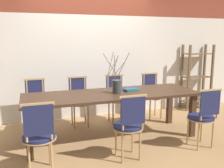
# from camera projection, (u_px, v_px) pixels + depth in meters

# --- Properties ---
(ground_plane) EXTENTS (16.00, 16.00, 0.00)m
(ground_plane) POSITION_uv_depth(u_px,v_px,m) (112.00, 138.00, 4.17)
(ground_plane) COLOR #A87F51
(wall_rear) EXTENTS (12.00, 0.06, 3.20)m
(wall_rear) POSITION_uv_depth(u_px,v_px,m) (92.00, 40.00, 5.09)
(wall_rear) COLOR silver
(wall_rear) RESTS_ON ground_plane
(dining_table) EXTENTS (2.82, 0.92, 0.77)m
(dining_table) POSITION_uv_depth(u_px,v_px,m) (112.00, 99.00, 4.05)
(dining_table) COLOR #422B1C
(dining_table) RESTS_ON ground_plane
(chair_near_leftend) EXTENTS (0.42, 0.42, 0.93)m
(chair_near_leftend) POSITION_uv_depth(u_px,v_px,m) (39.00, 134.00, 2.98)
(chair_near_leftend) COLOR #1E234C
(chair_near_leftend) RESTS_ON ground_plane
(chair_near_left) EXTENTS (0.42, 0.42, 0.93)m
(chair_near_left) POSITION_uv_depth(u_px,v_px,m) (129.00, 124.00, 3.35)
(chair_near_left) COLOR #1E234C
(chair_near_left) RESTS_ON ground_plane
(chair_near_center) EXTENTS (0.42, 0.42, 0.93)m
(chair_near_center) POSITION_uv_depth(u_px,v_px,m) (203.00, 115.00, 3.72)
(chair_near_center) COLOR #1E234C
(chair_near_center) RESTS_ON ground_plane
(chair_far_leftend) EXTENTS (0.42, 0.42, 0.93)m
(chair_far_leftend) POSITION_uv_depth(u_px,v_px,m) (36.00, 103.00, 4.43)
(chair_far_leftend) COLOR #1E234C
(chair_far_leftend) RESTS_ON ground_plane
(chair_far_left) EXTENTS (0.42, 0.42, 0.93)m
(chair_far_left) POSITION_uv_depth(u_px,v_px,m) (79.00, 99.00, 4.68)
(chair_far_left) COLOR #1E234C
(chair_far_left) RESTS_ON ground_plane
(chair_far_center) EXTENTS (0.42, 0.42, 0.93)m
(chair_far_center) POSITION_uv_depth(u_px,v_px,m) (116.00, 96.00, 4.91)
(chair_far_center) COLOR #1E234C
(chair_far_center) RESTS_ON ground_plane
(chair_far_right) EXTENTS (0.42, 0.42, 0.93)m
(chair_far_right) POSITION_uv_depth(u_px,v_px,m) (152.00, 93.00, 5.16)
(chair_far_right) COLOR #1E234C
(chair_far_right) RESTS_ON ground_plane
(vase_centerpiece) EXTENTS (0.41, 0.41, 0.66)m
(vase_centerpiece) POSITION_uv_depth(u_px,v_px,m) (117.00, 86.00, 4.01)
(vase_centerpiece) COLOR #33383D
(vase_centerpiece) RESTS_ON dining_table
(book_stack) EXTENTS (0.26, 0.18, 0.04)m
(book_stack) POSITION_uv_depth(u_px,v_px,m) (131.00, 90.00, 4.21)
(book_stack) COLOR #1E6B4C
(book_stack) RESTS_ON dining_table
(shelving_rack) EXTENTS (0.68, 0.32, 1.49)m
(shelving_rack) POSITION_uv_depth(u_px,v_px,m) (197.00, 77.00, 5.81)
(shelving_rack) COLOR brown
(shelving_rack) RESTS_ON ground_plane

